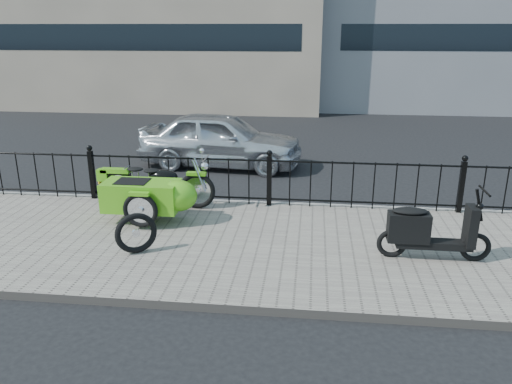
# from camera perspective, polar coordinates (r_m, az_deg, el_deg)

# --- Properties ---
(ground) EXTENTS (120.00, 120.00, 0.00)m
(ground) POSITION_cam_1_polar(r_m,az_deg,el_deg) (8.42, 0.70, -5.19)
(ground) COLOR black
(ground) RESTS_ON ground
(sidewalk) EXTENTS (30.00, 3.80, 0.12)m
(sidewalk) POSITION_cam_1_polar(r_m,az_deg,el_deg) (7.94, 0.33, -6.21)
(sidewalk) COLOR slate
(sidewalk) RESTS_ON ground
(curb) EXTENTS (30.00, 0.10, 0.12)m
(curb) POSITION_cam_1_polar(r_m,az_deg,el_deg) (9.73, 1.57, -1.51)
(curb) COLOR gray
(curb) RESTS_ON ground
(iron_fence) EXTENTS (14.11, 0.11, 1.08)m
(iron_fence) POSITION_cam_1_polar(r_m,az_deg,el_deg) (9.43, 1.53, 1.22)
(iron_fence) COLOR black
(iron_fence) RESTS_ON sidewalk
(motorcycle_sidecar) EXTENTS (2.28, 1.48, 0.98)m
(motorcycle_sidecar) POSITION_cam_1_polar(r_m,az_deg,el_deg) (8.91, -11.56, -0.13)
(motorcycle_sidecar) COLOR black
(motorcycle_sidecar) RESTS_ON sidewalk
(scooter) EXTENTS (1.62, 0.47, 1.10)m
(scooter) POSITION_cam_1_polar(r_m,az_deg,el_deg) (7.65, 18.93, -4.29)
(scooter) COLOR black
(scooter) RESTS_ON sidewalk
(spare_tire) EXTENTS (0.58, 0.42, 0.64)m
(spare_tire) POSITION_cam_1_polar(r_m,az_deg,el_deg) (7.67, -13.55, -4.60)
(spare_tire) COLOR black
(spare_tire) RESTS_ON sidewalk
(sedan_car) EXTENTS (4.19, 2.02, 1.38)m
(sedan_car) POSITION_cam_1_polar(r_m,az_deg,el_deg) (12.59, -4.03, 6.01)
(sedan_car) COLOR silver
(sedan_car) RESTS_ON ground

